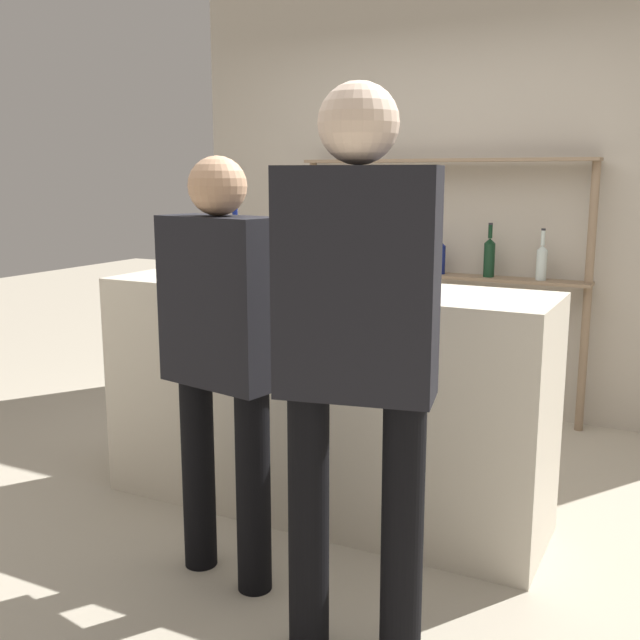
% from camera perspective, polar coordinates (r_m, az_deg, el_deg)
% --- Properties ---
extents(ground_plane, '(16.00, 16.00, 0.00)m').
position_cam_1_polar(ground_plane, '(3.66, -0.00, -14.10)').
color(ground_plane, '#B2A893').
extents(bar_counter, '(2.07, 0.58, 1.07)m').
position_cam_1_polar(bar_counter, '(3.47, -0.00, -6.08)').
color(bar_counter, beige).
rests_on(bar_counter, ground_plane).
extents(back_wall, '(3.67, 0.12, 2.80)m').
position_cam_1_polar(back_wall, '(5.07, 9.88, 9.13)').
color(back_wall, '#B2A899').
rests_on(back_wall, ground_plane).
extents(back_shelf, '(1.90, 0.18, 1.65)m').
position_cam_1_polar(back_shelf, '(4.92, 9.10, 5.50)').
color(back_shelf, '#897056').
rests_on(back_shelf, ground_plane).
extents(counter_bottle_0, '(0.08, 0.08, 0.36)m').
position_cam_1_polar(counter_bottle_0, '(3.09, 1.20, 4.70)').
color(counter_bottle_0, black).
rests_on(counter_bottle_0, bar_counter).
extents(counter_bottle_1, '(0.07, 0.07, 0.34)m').
position_cam_1_polar(counter_bottle_1, '(3.71, -6.44, 5.41)').
color(counter_bottle_1, '#0F1956').
rests_on(counter_bottle_1, bar_counter).
extents(counter_bottle_2, '(0.08, 0.08, 0.35)m').
position_cam_1_polar(counter_bottle_2, '(3.26, 5.66, 4.77)').
color(counter_bottle_2, black).
rests_on(counter_bottle_2, bar_counter).
extents(wine_glass, '(0.08, 0.08, 0.17)m').
position_cam_1_polar(wine_glass, '(3.15, 7.22, 4.35)').
color(wine_glass, silver).
rests_on(wine_glass, bar_counter).
extents(customer_center, '(0.49, 0.29, 1.62)m').
position_cam_1_polar(customer_center, '(2.79, -7.52, -1.70)').
color(customer_center, black).
rests_on(customer_center, ground_plane).
extents(customer_right, '(0.51, 0.30, 1.82)m').
position_cam_1_polar(customer_right, '(2.28, 2.80, -1.27)').
color(customer_right, black).
rests_on(customer_right, ground_plane).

